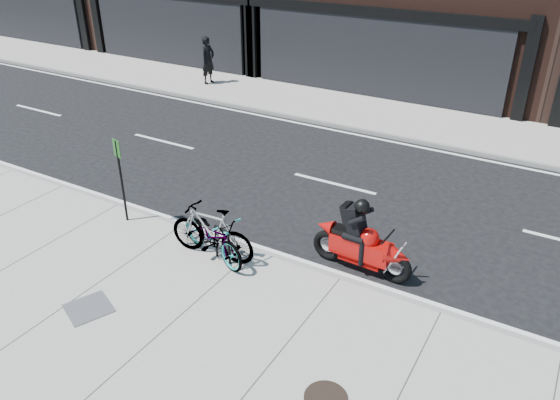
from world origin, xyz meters
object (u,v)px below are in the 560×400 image
Objects in this scene: bicycle_front at (213,235)px; manhole_cover at (326,397)px; utility_grate at (89,308)px; bicycle_rear at (212,232)px; bike_rack at (222,241)px; pedestrian at (208,60)px; sign_post at (120,174)px; motorcycle at (366,244)px.

bicycle_front reaches higher than manhole_cover.
bicycle_rear is at bearing 69.50° from utility_grate.
bike_rack is 0.25m from bicycle_front.
sign_post is (5.19, -10.10, 0.24)m from pedestrian.
sign_post is (-2.65, 0.20, 0.68)m from bicycle_front.
bicycle_rear is 3.13m from motorcycle.
bike_rack is at bearing 64.46° from utility_grate.
bike_rack reaches higher than utility_grate.
sign_post is at bearing 176.04° from bike_rack.
motorcycle is at bearing 25.77° from bike_rack.
pedestrian reaches higher than bicycle_front.
utility_grate is (-0.96, -2.52, -0.51)m from bicycle_front.
bicycle_front is at bearing -153.63° from motorcycle.
pedestrian is at bearing 132.66° from manhole_cover.
manhole_cover is at bearing -102.31° from bicycle_front.
bicycle_rear is 1.02× the size of pedestrian.
bicycle_front is 0.07m from bicycle_rear.
utility_grate is 0.37× the size of sign_post.
bicycle_front is at bearing -140.40° from pedestrian.
motorcycle is 1.14× the size of pedestrian.
bicycle_rear is (-0.26, 0.00, 0.14)m from bike_rack.
sign_post reaches higher than manhole_cover.
pedestrian is (-7.82, 10.30, 0.37)m from bicycle_rear.
bike_rack is 0.39× the size of bicycle_rear.
bicycle_rear is at bearing 180.00° from bike_rack.
bicycle_rear is 2.71m from sign_post.
pedestrian is (-7.84, 10.30, 0.44)m from bicycle_front.
bike_rack is 2.83m from utility_grate.
bicycle_front is 3.11m from motorcycle.
motorcycle reaches higher than manhole_cover.
bike_rack is at bearing 147.42° from manhole_cover.
bicycle_rear is 12.94m from pedestrian.
pedestrian is 2.90× the size of manhole_cover.
bike_rack reaches higher than manhole_cover.
pedestrian is 2.55× the size of utility_grate.
pedestrian is 17.01m from manhole_cover.
bicycle_front is (-0.24, 0.00, 0.07)m from bike_rack.
bike_rack is 2.89m from motorcycle.
sign_post is (-1.69, 2.72, 1.19)m from utility_grate.
bicycle_rear is 2.96× the size of manhole_cover.
bike_rack is 2.99m from sign_post.
sign_post is at bearing 159.27° from manhole_cover.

